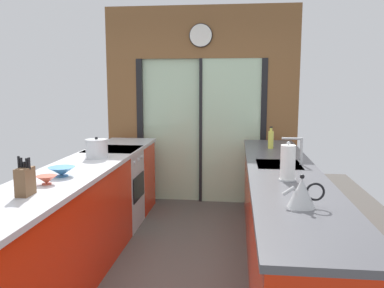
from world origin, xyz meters
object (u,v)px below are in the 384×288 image
object	(u,v)px
soap_bottle	(271,139)
mixing_bowl_near	(47,180)
oven_range	(114,188)
knife_block	(25,181)
paper_towel_roll	(288,163)
mixing_bowl_far	(62,171)
stock_pot	(97,149)
kettle	(302,193)

from	to	relation	value
soap_bottle	mixing_bowl_near	bearing A→B (deg)	-133.17
oven_range	soap_bottle	bearing A→B (deg)	7.32
soap_bottle	knife_block	bearing A→B (deg)	-129.04
paper_towel_roll	oven_range	bearing A→B (deg)	143.24
mixing_bowl_far	soap_bottle	size ratio (longest dim) A/B	0.85
mixing_bowl_far	paper_towel_roll	world-z (taller)	paper_towel_roll
knife_block	soap_bottle	world-z (taller)	knife_block
paper_towel_roll	mixing_bowl_near	bearing A→B (deg)	-169.71
stock_pot	oven_range	bearing A→B (deg)	91.81
mixing_bowl_far	soap_bottle	xyz separation A→B (m)	(1.78, 1.64, 0.07)
mixing_bowl_near	paper_towel_roll	xyz separation A→B (m)	(1.78, 0.32, 0.10)
knife_block	kettle	bearing A→B (deg)	-1.99
paper_towel_roll	stock_pot	bearing A→B (deg)	156.92
mixing_bowl_far	soap_bottle	bearing A→B (deg)	42.57
soap_bottle	mixing_bowl_far	bearing A→B (deg)	-137.43
soap_bottle	paper_towel_roll	distance (m)	1.57
mixing_bowl_near	mixing_bowl_far	world-z (taller)	mixing_bowl_far
knife_block	paper_towel_roll	xyz separation A→B (m)	(1.78, 0.62, 0.04)
mixing_bowl_near	knife_block	world-z (taller)	knife_block
kettle	soap_bottle	world-z (taller)	soap_bottle
stock_pot	soap_bottle	distance (m)	1.96
mixing_bowl_far	kettle	xyz separation A→B (m)	(1.78, -0.62, 0.05)
mixing_bowl_near	kettle	xyz separation A→B (m)	(1.78, -0.36, 0.05)
kettle	soap_bottle	distance (m)	2.26
oven_range	knife_block	xyz separation A→B (m)	(0.02, -1.96, 0.56)
oven_range	mixing_bowl_far	bearing A→B (deg)	-89.25
stock_pot	paper_towel_roll	bearing A→B (deg)	-23.08
knife_block	paper_towel_roll	distance (m)	1.89
knife_block	stock_pot	xyz separation A→B (m)	(0.00, 1.38, -0.00)
oven_range	paper_towel_roll	bearing A→B (deg)	-36.76
knife_block	paper_towel_roll	size ratio (longest dim) A/B	0.87
oven_range	mixing_bowl_near	bearing A→B (deg)	-89.37
mixing_bowl_near	stock_pot	distance (m)	1.08
stock_pot	paper_towel_roll	world-z (taller)	paper_towel_roll
mixing_bowl_far	soap_bottle	world-z (taller)	soap_bottle
knife_block	stock_pot	world-z (taller)	knife_block
mixing_bowl_far	knife_block	size ratio (longest dim) A/B	0.81
kettle	soap_bottle	bearing A→B (deg)	90.05
stock_pot	kettle	distance (m)	2.29
knife_block	soap_bottle	bearing A→B (deg)	50.96
knife_block	mixing_bowl_near	bearing A→B (deg)	89.99
mixing_bowl_near	stock_pot	world-z (taller)	stock_pot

